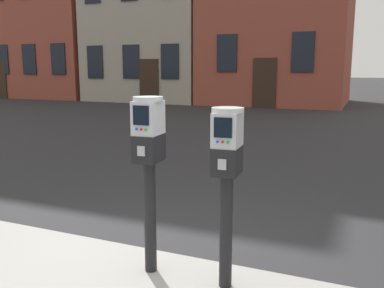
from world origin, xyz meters
name	(u,v)px	position (x,y,z in m)	size (l,w,h in m)	color
ground_plane	(171,281)	(0.00, 0.00, 0.00)	(160.00, 160.00, 0.00)	#28282B
parking_meter_near_kerb	(149,153)	(-0.10, -0.14, 1.06)	(0.23, 0.26, 1.33)	black
parking_meter_twin_adjacent	(227,166)	(0.49, -0.14, 1.02)	(0.23, 0.26, 1.27)	black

